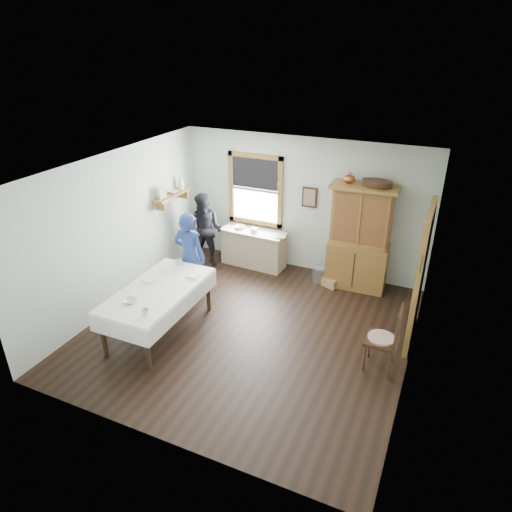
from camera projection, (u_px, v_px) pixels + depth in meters
name	position (u px, v px, depth m)	size (l,w,h in m)	color
room	(249.00, 256.00, 6.94)	(5.01, 5.01, 2.70)	black
window	(255.00, 186.00, 9.21)	(1.18, 0.07, 1.48)	white
doorway	(421.00, 274.00, 6.82)	(0.09, 1.14, 2.22)	#493D34
wall_shelf	(173.00, 193.00, 8.98)	(0.24, 1.00, 0.44)	olive
framed_picture	(309.00, 197.00, 8.82)	(0.30, 0.04, 0.40)	#382013
rug_beater	(423.00, 255.00, 6.13)	(0.27, 0.27, 0.01)	black
work_counter	(254.00, 248.00, 9.48)	(1.36, 0.51, 0.78)	tan
china_hutch	(359.00, 238.00, 8.40)	(1.18, 0.56, 2.02)	olive
dining_table	(160.00, 310.00, 7.32)	(1.05, 2.00, 0.80)	white
spindle_chair	(382.00, 337.00, 6.46)	(0.48, 0.48, 1.05)	#382013
pail	(320.00, 274.00, 8.96)	(0.28, 0.28, 0.30)	#94969C
wicker_basket	(331.00, 282.00, 8.79)	(0.30, 0.21, 0.18)	tan
woman_blue	(190.00, 259.00, 8.15)	(0.56, 0.37, 1.54)	navy
figure_dark	(206.00, 233.00, 9.38)	(0.70, 0.54, 1.43)	black
table_cup_a	(178.00, 261.00, 7.89)	(0.13, 0.13, 0.10)	silver
table_cup_b	(145.00, 312.00, 6.46)	(0.10, 0.10, 0.10)	silver
table_bowl	(131.00, 301.00, 6.78)	(0.21, 0.21, 0.05)	silver
counter_book	(277.00, 236.00, 9.05)	(0.16, 0.21, 0.02)	#7A6A51
counter_bowl	(240.00, 227.00, 9.41)	(0.21, 0.21, 0.07)	silver
shelf_bowl	(173.00, 192.00, 8.98)	(0.22, 0.22, 0.05)	silver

